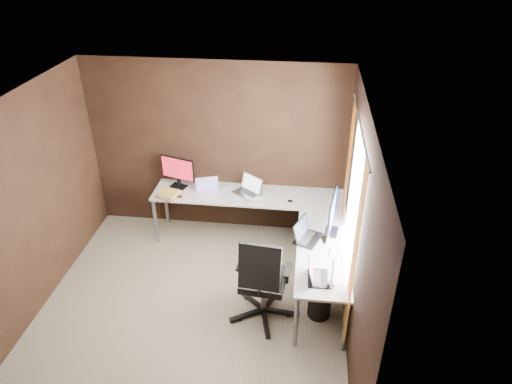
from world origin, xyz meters
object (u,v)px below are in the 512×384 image
Objects in this scene: monitor_right at (332,212)px; laptop_black_small at (315,275)px; drawer_pedestal at (315,239)px; desk_lamp at (327,255)px; office_chair at (263,293)px; laptop_black_big at (305,235)px; laptop_white at (208,190)px; book_stack at (168,194)px; wastebasket at (319,305)px; monitor_left at (178,171)px; laptop_silver at (249,190)px.

monitor_right reaches higher than laptop_black_small.
desk_lamp is at bearing -86.38° from drawer_pedestal.
drawer_pedestal is 0.52× the size of office_chair.
laptop_black_big is (-0.14, -0.58, 0.48)m from drawer_pedestal.
monitor_right is at bearing -39.36° from laptop_black_big.
office_chair is at bearing -116.82° from drawer_pedestal.
laptop_black_small is at bearing 177.34° from monitor_right.
book_stack is (-0.52, -0.17, -0.00)m from laptop_white.
wastebasket is (2.10, -1.22, -0.62)m from book_stack.
monitor_left is 2.29m from monitor_right.
laptop_white reaches higher than laptop_black_small.
laptop_black_small is 2.47m from book_stack.
laptop_white is 2.31m from desk_lamp.
wastebasket is at bearing -22.76° from laptop_black_small.
laptop_black_big is 2.03m from book_stack.
monitor_left is 0.38m from book_stack.
monitor_right reaches higher than laptop_silver.
laptop_black_small is (1.94, -1.74, -0.21)m from monitor_left.
monitor_left reaches higher than drawer_pedestal.
laptop_white is at bearing 75.09° from monitor_right.
monitor_right reaches higher than wastebasket.
monitor_left is 0.51m from laptop_white.
laptop_black_big is 0.85m from office_chair.
laptop_black_big is at bearing 121.44° from desk_lamp.
drawer_pedestal is at bearing -29.34° from laptop_white.
drawer_pedestal is 0.84m from monitor_right.
wastebasket is at bearing 12.51° from office_chair.
laptop_silver is at bearing 61.48° from laptop_black_big.
laptop_silver is 1.91m from laptop_black_small.
drawer_pedestal is at bearing 8.20° from laptop_black_big.
laptop_black_small is at bearing -148.77° from laptop_black_big.
laptop_silver reaches higher than book_stack.
laptop_white is at bearing 17.94° from book_stack.
drawer_pedestal is at bearing 4.30° from monitor_left.
laptop_black_small is 0.66m from wastebasket.
wastebasket is (1.58, -1.39, -0.62)m from laptop_white.
laptop_silver is at bearing 28.20° from laptop_black_small.
laptop_black_big is 0.77× the size of desk_lamp.
drawer_pedestal is 2.12m from monitor_left.
monitor_left is 1.64× the size of laptop_black_small.
monitor_left is 1.45× the size of book_stack.
monitor_left is 0.82× the size of monitor_right.
office_chair reaches higher than laptop_black_small.
office_chair is at bearing -42.04° from book_stack.
laptop_black_big is (-0.30, -0.17, -0.23)m from monitor_right.
drawer_pedestal is at bearing 29.72° from monitor_right.
book_stack is at bearing 160.03° from desk_lamp.
drawer_pedestal is 2.09m from book_stack.
book_stack is at bearing 175.78° from drawer_pedestal.
monitor_left is at bearing 81.79° from laptop_black_big.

